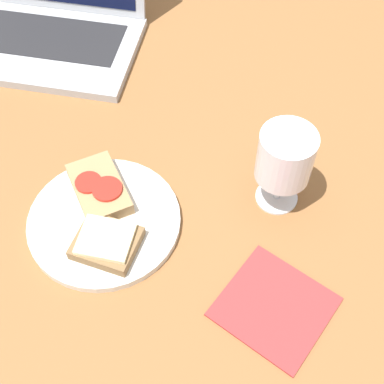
{
  "coord_description": "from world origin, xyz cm",
  "views": [
    {
      "loc": [
        15.31,
        -48.95,
        73.68
      ],
      "look_at": [
        6.34,
        -2.96,
        8.0
      ],
      "focal_mm": 50.0,
      "sensor_mm": 36.0,
      "label": 1
    }
  ],
  "objects": [
    {
      "name": "plate",
      "position": [
        -6.56,
        -7.95,
        3.66
      ],
      "size": [
        23.67,
        23.67,
        1.32
      ],
      "primitive_type": "cylinder",
      "color": "silver",
      "rests_on": "wooden_table"
    },
    {
      "name": "sandwich_with_tomato",
      "position": [
        -8.47,
        -3.42,
        5.61
      ],
      "size": [
        12.86,
        13.9,
        2.84
      ],
      "color": "#A88456",
      "rests_on": "plate"
    },
    {
      "name": "wine_glass",
      "position": [
        19.23,
        2.04,
        12.73
      ],
      "size": [
        8.44,
        8.44,
        14.72
      ],
      "color": "white",
      "rests_on": "wooden_table"
    },
    {
      "name": "sandwich_with_cheese",
      "position": [
        -4.61,
        -12.53,
        5.55
      ],
      "size": [
        10.14,
        9.11,
        2.63
      ],
      "color": "brown",
      "rests_on": "plate"
    },
    {
      "name": "wooden_table",
      "position": [
        0.0,
        0.0,
        1.5
      ],
      "size": [
        140.0,
        140.0,
        3.0
      ],
      "primitive_type": "cube",
      "color": "brown",
      "rests_on": "ground"
    },
    {
      "name": "napkin",
      "position": [
        20.86,
        -16.84,
        3.2
      ],
      "size": [
        18.99,
        18.75,
        0.4
      ],
      "primitive_type": "cube",
      "rotation": [
        0.0,
        0.0,
        -0.45
      ],
      "color": "#B23333",
      "rests_on": "wooden_table"
    },
    {
      "name": "laptop",
      "position": [
        -29.66,
        33.6,
        7.64
      ],
      "size": [
        35.87,
        27.33,
        23.26
      ],
      "color": "#ADAFB5",
      "rests_on": "wooden_table"
    }
  ]
}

